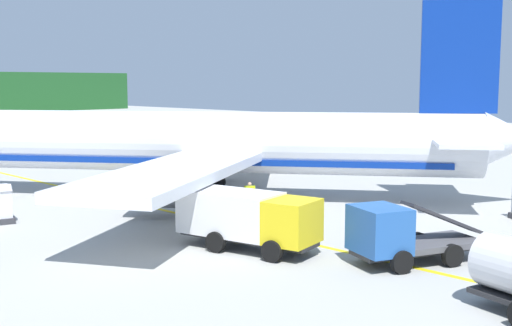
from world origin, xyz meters
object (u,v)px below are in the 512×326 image
airliner_foreground (193,143)px  service_truck_baggage (397,235)px  crew_loader_left (250,194)px  service_truck_fuel (248,217)px

airliner_foreground → service_truck_baggage: 18.24m
crew_loader_left → service_truck_baggage: bearing=-106.0°
service_truck_fuel → crew_loader_left: bearing=45.0°
airliner_foreground → crew_loader_left: size_ratio=21.59×
airliner_foreground → service_truck_fuel: (-6.73, -11.78, -1.95)m
service_truck_fuel → crew_loader_left: size_ratio=3.95×
airliner_foreground → service_truck_fuel: bearing=-119.8°
airliner_foreground → service_truck_baggage: size_ratio=5.96×
crew_loader_left → service_truck_fuel: bearing=-135.0°
airliner_foreground → service_truck_fuel: airliner_foreground is taller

